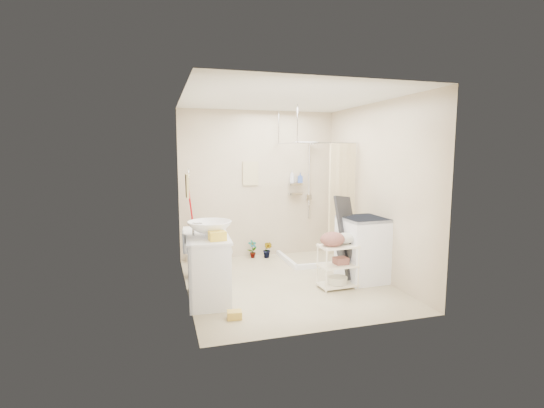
{
  "coord_description": "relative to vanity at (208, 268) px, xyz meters",
  "views": [
    {
      "loc": [
        -1.73,
        -5.21,
        1.86
      ],
      "look_at": [
        -0.14,
        0.25,
        1.12
      ],
      "focal_mm": 26.0,
      "sensor_mm": 36.0,
      "label": 1
    }
  ],
  "objects": [
    {
      "name": "toilet",
      "position": [
        0.12,
        0.97,
        -0.04
      ],
      "size": [
        0.77,
        0.49,
        0.75
      ],
      "primitive_type": "imported",
      "rotation": [
        0.0,
        0.0,
        1.47
      ],
      "color": "white",
      "rests_on": "ground"
    },
    {
      "name": "shampoo_bottle_b",
      "position": [
        1.92,
        1.87,
        1.0
      ],
      "size": [
        0.1,
        0.1,
        0.18
      ],
      "primitive_type": "imported",
      "rotation": [
        0.0,
        0.0,
        -0.28
      ],
      "color": "#324C9B",
      "rests_on": "shower"
    },
    {
      "name": "potted_plant_b",
      "position": [
        1.26,
        1.74,
        -0.27
      ],
      "size": [
        0.21,
        0.21,
        0.3
      ],
      "primitive_type": "imported",
      "rotation": [
        0.0,
        0.0,
        -0.73
      ],
      "color": "brown",
      "rests_on": "ground"
    },
    {
      "name": "potted_plant_a",
      "position": [
        1.01,
        1.82,
        -0.25
      ],
      "size": [
        0.2,
        0.17,
        0.32
      ],
      "primitive_type": "imported",
      "rotation": [
        0.0,
        0.0,
        0.35
      ],
      "color": "brown",
      "rests_on": "ground"
    },
    {
      "name": "wall_left",
      "position": [
        -0.24,
        0.36,
        0.88
      ],
      "size": [
        0.04,
        3.2,
        2.6
      ],
      "primitive_type": "cube",
      "color": "beige",
      "rests_on": "ground"
    },
    {
      "name": "laundry_rack",
      "position": [
        1.78,
        -0.04,
        -0.05
      ],
      "size": [
        0.54,
        0.33,
        0.72
      ],
      "primitive_type": null,
      "rotation": [
        0.0,
        0.0,
        0.05
      ],
      "color": "white",
      "rests_on": "ground"
    },
    {
      "name": "shower",
      "position": [
        2.01,
        1.41,
        0.63
      ],
      "size": [
        1.1,
        1.1,
        2.1
      ],
      "primitive_type": null,
      "color": "white",
      "rests_on": "ground"
    },
    {
      "name": "wall_back",
      "position": [
        1.16,
        1.96,
        0.88
      ],
      "size": [
        2.8,
        0.04,
        2.6
      ],
      "primitive_type": "cube",
      "color": "beige",
      "rests_on": "ground"
    },
    {
      "name": "tp_holder",
      "position": [
        -0.2,
        0.41,
        0.3
      ],
      "size": [
        0.08,
        0.12,
        0.14
      ],
      "primitive_type": null,
      "color": "white",
      "rests_on": "wall_left"
    },
    {
      "name": "mop",
      "position": [
        -0.08,
        1.85,
        0.28
      ],
      "size": [
        0.15,
        0.15,
        1.38
      ],
      "primitive_type": null,
      "rotation": [
        0.0,
        0.0,
        0.11
      ],
      "color": "#A6020A",
      "rests_on": "ground"
    },
    {
      "name": "ceiling",
      "position": [
        1.16,
        0.36,
        2.18
      ],
      "size": [
        2.8,
        3.2,
        0.04
      ],
      "primitive_type": "cube",
      "color": "silver",
      "rests_on": "ground"
    },
    {
      "name": "towel_ring",
      "position": [
        -0.22,
        0.16,
        1.05
      ],
      "size": [
        0.04,
        0.22,
        0.34
      ],
      "primitive_type": null,
      "color": "#DACA87",
      "rests_on": "wall_left"
    },
    {
      "name": "floor_basket",
      "position": [
        0.21,
        -0.66,
        -0.35
      ],
      "size": [
        0.25,
        0.2,
        0.13
      ],
      "primitive_type": "cube",
      "rotation": [
        0.0,
        0.0,
        -0.1
      ],
      "color": "#E5BC48",
      "rests_on": "ground"
    },
    {
      "name": "counter_basket",
      "position": [
        0.08,
        -0.28,
        0.47
      ],
      "size": [
        0.21,
        0.17,
        0.11
      ],
      "primitive_type": "cube",
      "rotation": [
        0.0,
        0.0,
        0.09
      ],
      "color": "yellow",
      "rests_on": "vanity"
    },
    {
      "name": "sink",
      "position": [
        0.03,
        -0.01,
        0.51
      ],
      "size": [
        0.68,
        0.68,
        0.19
      ],
      "primitive_type": "imported",
      "rotation": [
        0.0,
        0.0,
        -0.27
      ],
      "color": "white",
      "rests_on": "vanity"
    },
    {
      "name": "ironing_board",
      "position": [
        2.07,
        0.24,
        0.22
      ],
      "size": [
        0.37,
        0.26,
        1.28
      ],
      "primitive_type": null,
      "rotation": [
        0.0,
        0.0,
        0.48
      ],
      "color": "black",
      "rests_on": "ground"
    },
    {
      "name": "hanging_towel",
      "position": [
        1.01,
        1.94,
        1.08
      ],
      "size": [
        0.28,
        0.03,
        0.42
      ],
      "primitive_type": "cube",
      "color": "beige",
      "rests_on": "wall_back"
    },
    {
      "name": "shampoo_bottle_a",
      "position": [
        1.76,
        1.88,
        1.02
      ],
      "size": [
        0.12,
        0.12,
        0.23
      ],
      "primitive_type": "imported",
      "rotation": [
        0.0,
        0.0,
        -0.41
      ],
      "color": "silver",
      "rests_on": "shower"
    },
    {
      "name": "washing_machine",
      "position": [
        2.3,
        0.18,
        0.05
      ],
      "size": [
        0.65,
        0.67,
        0.93
      ],
      "primitive_type": "cube",
      "rotation": [
        0.0,
        0.0,
        0.03
      ],
      "color": "white",
      "rests_on": "ground"
    },
    {
      "name": "vanity",
      "position": [
        0.0,
        0.0,
        0.0
      ],
      "size": [
        0.58,
        0.97,
        0.83
      ],
      "primitive_type": "cube",
      "rotation": [
        0.0,
        0.0,
        -0.06
      ],
      "color": "silver",
      "rests_on": "ground"
    },
    {
      "name": "floor",
      "position": [
        1.16,
        0.36,
        -0.42
      ],
      "size": [
        3.2,
        3.2,
        0.0
      ],
      "primitive_type": "plane",
      "color": "#C0B590",
      "rests_on": "ground"
    },
    {
      "name": "wall_right",
      "position": [
        2.56,
        0.36,
        0.88
      ],
      "size": [
        0.04,
        3.2,
        2.6
      ],
      "primitive_type": "cube",
      "color": "beige",
      "rests_on": "ground"
    },
    {
      "name": "wall_front",
      "position": [
        1.16,
        -1.24,
        0.88
      ],
      "size": [
        2.8,
        0.04,
        2.6
      ],
      "primitive_type": "cube",
      "color": "beige",
      "rests_on": "ground"
    }
  ]
}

